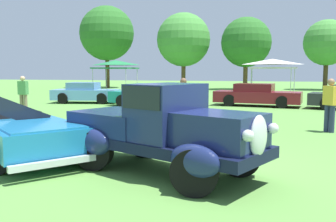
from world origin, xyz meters
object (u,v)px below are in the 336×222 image
at_px(neighbor_convertible, 22,131).
at_px(canopy_tent_left_field, 115,64).
at_px(spectator_near_truck, 23,93).
at_px(spectator_by_row, 330,103).
at_px(canopy_tent_center_field, 272,63).
at_px(feature_pickup_truck, 164,128).
at_px(show_car_skyblue, 86,93).
at_px(show_car_burgundy, 257,95).
at_px(show_car_teal, 150,96).
at_px(spectator_far_side, 183,101).

xyz_separation_m(neighbor_convertible, canopy_tent_left_field, (-5.60, 19.93, 1.84)).
height_order(spectator_near_truck, spectator_by_row, same).
bearing_deg(canopy_tent_center_field, spectator_by_row, -84.54).
distance_m(feature_pickup_truck, show_car_skyblue, 16.02).
height_order(neighbor_convertible, canopy_tent_left_field, canopy_tent_left_field).
bearing_deg(spectator_near_truck, show_car_skyblue, 87.50).
height_order(show_car_burgundy, canopy_tent_left_field, canopy_tent_left_field).
bearing_deg(show_car_burgundy, feature_pickup_truck, -96.61).
relative_size(show_car_teal, spectator_far_side, 2.85).
bearing_deg(neighbor_convertible, canopy_tent_center_field, 72.56).
xyz_separation_m(neighbor_convertible, show_car_burgundy, (5.09, 13.54, 0.02)).
height_order(show_car_teal, spectator_near_truck, spectator_near_truck).
height_order(show_car_skyblue, show_car_burgundy, same).
xyz_separation_m(show_car_skyblue, spectator_near_truck, (-0.25, -5.72, 0.32)).
xyz_separation_m(feature_pickup_truck, spectator_near_truck, (-8.55, 7.99, 0.05)).
bearing_deg(canopy_tent_left_field, neighbor_convertible, -74.30).
relative_size(show_car_burgundy, spectator_near_truck, 2.83).
bearing_deg(spectator_near_truck, show_car_burgundy, 30.93).
bearing_deg(show_car_burgundy, spectator_near_truck, -149.07).
distance_m(spectator_by_row, spectator_far_side, 4.66).
height_order(show_car_teal, canopy_tent_left_field, canopy_tent_left_field).
bearing_deg(canopy_tent_center_field, feature_pickup_truck, -97.43).
distance_m(show_car_skyblue, spectator_by_row, 14.57).
xyz_separation_m(show_car_teal, canopy_tent_left_field, (-5.18, 8.15, 1.82)).
height_order(spectator_near_truck, canopy_tent_left_field, canopy_tent_left_field).
bearing_deg(spectator_by_row, show_car_burgundy, 105.37).
height_order(feature_pickup_truck, neighbor_convertible, feature_pickup_truck).
bearing_deg(show_car_burgundy, show_car_teal, -162.35).
height_order(spectator_near_truck, spectator_far_side, same).
bearing_deg(spectator_near_truck, canopy_tent_center_field, 46.64).
xyz_separation_m(spectator_far_side, canopy_tent_center_field, (3.32, 14.19, 1.51)).
height_order(spectator_far_side, canopy_tent_center_field, canopy_tent_center_field).
height_order(feature_pickup_truck, show_car_skyblue, feature_pickup_truck).
bearing_deg(spectator_far_side, spectator_near_truck, 162.93).
xyz_separation_m(show_car_skyblue, canopy_tent_center_field, (10.88, 6.07, 1.82)).
height_order(spectator_far_side, canopy_tent_left_field, canopy_tent_left_field).
bearing_deg(spectator_by_row, canopy_tent_center_field, 95.46).
bearing_deg(spectator_by_row, show_car_skyblue, 147.02).
distance_m(feature_pickup_truck, spectator_near_truck, 11.70).
distance_m(neighbor_convertible, spectator_far_side, 5.73).
distance_m(neighbor_convertible, show_car_burgundy, 14.46).
bearing_deg(canopy_tent_center_field, spectator_far_side, -103.17).
bearing_deg(spectator_far_side, canopy_tent_center_field, 76.83).
xyz_separation_m(neighbor_convertible, spectator_by_row, (7.38, 5.22, 0.33)).
xyz_separation_m(neighbor_convertible, spectator_near_truck, (-5.10, 7.43, 0.33)).
distance_m(spectator_far_side, canopy_tent_center_field, 14.65).
relative_size(feature_pickup_truck, canopy_tent_left_field, 1.46).
relative_size(show_car_teal, canopy_tent_left_field, 1.65).
bearing_deg(show_car_burgundy, spectator_by_row, -74.63).
height_order(show_car_teal, show_car_burgundy, same).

